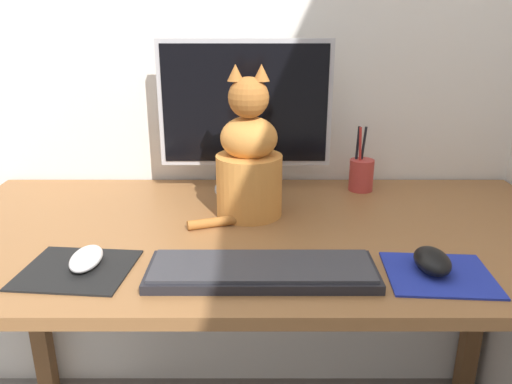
# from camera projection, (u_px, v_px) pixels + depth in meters

# --- Properties ---
(desk) EXTENTS (1.45, 0.71, 0.71)m
(desk) POSITION_uv_depth(u_px,v_px,m) (257.00, 263.00, 1.15)
(desk) COLOR brown
(desk) RESTS_ON ground_plane
(monitor) EXTENTS (0.45, 0.17, 0.40)m
(monitor) POSITION_uv_depth(u_px,v_px,m) (246.00, 113.00, 1.30)
(monitor) COLOR #B2B2B7
(monitor) RESTS_ON desk
(keyboard) EXTENTS (0.42, 0.14, 0.02)m
(keyboard) POSITION_uv_depth(u_px,v_px,m) (263.00, 270.00, 0.91)
(keyboard) COLOR black
(keyboard) RESTS_ON desk
(mousepad_left) EXTENTS (0.21, 0.19, 0.00)m
(mousepad_left) POSITION_uv_depth(u_px,v_px,m) (79.00, 270.00, 0.93)
(mousepad_left) COLOR black
(mousepad_left) RESTS_ON desk
(mousepad_right) EXTENTS (0.20, 0.18, 0.00)m
(mousepad_right) POSITION_uv_depth(u_px,v_px,m) (440.00, 274.00, 0.91)
(mousepad_right) COLOR #1E2D9E
(mousepad_right) RESTS_ON desk
(computer_mouse_left) EXTENTS (0.06, 0.10, 0.03)m
(computer_mouse_left) POSITION_uv_depth(u_px,v_px,m) (88.00, 258.00, 0.93)
(computer_mouse_left) COLOR white
(computer_mouse_left) RESTS_ON mousepad_left
(computer_mouse_right) EXTENTS (0.06, 0.10, 0.04)m
(computer_mouse_right) POSITION_uv_depth(u_px,v_px,m) (434.00, 261.00, 0.92)
(computer_mouse_right) COLOR black
(computer_mouse_right) RESTS_ON mousepad_right
(cat) EXTENTS (0.22, 0.19, 0.35)m
(cat) POSITION_uv_depth(u_px,v_px,m) (250.00, 162.00, 1.15)
(cat) COLOR #D6893D
(cat) RESTS_ON desk
(pen_cup) EXTENTS (0.07, 0.07, 0.17)m
(pen_cup) POSITION_uv_depth(u_px,v_px,m) (362.00, 174.00, 1.35)
(pen_cup) COLOR #B23833
(pen_cup) RESTS_ON desk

